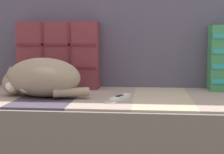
{
  "coord_description": "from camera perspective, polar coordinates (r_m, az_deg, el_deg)",
  "views": [
    {
      "loc": [
        -0.09,
        -1.61,
        0.72
      ],
      "look_at": [
        -0.25,
        0.07,
        0.51
      ],
      "focal_mm": 55.0,
      "sensor_mm": 36.0,
      "label": 1
    }
  ],
  "objects": [
    {
      "name": "sleeping_cat",
      "position": [
        1.74,
        -11.89,
        -0.22
      ],
      "size": [
        0.46,
        0.28,
        0.2
      ],
      "color": "gray",
      "rests_on": "couch"
    },
    {
      "name": "throw_pillow_quilted",
      "position": [
        2.01,
        -8.81,
        3.6
      ],
      "size": [
        0.46,
        0.14,
        0.38
      ],
      "color": "brown",
      "rests_on": "couch"
    },
    {
      "name": "sofa_backrest",
      "position": [
        2.09,
        7.91,
        6.17
      ],
      "size": [
        2.04,
        0.14,
        0.56
      ],
      "color": "#514C60",
      "rests_on": "couch"
    },
    {
      "name": "game_remote_far",
      "position": [
        1.64,
        1.33,
        -3.48
      ],
      "size": [
        0.12,
        0.21,
        0.02
      ],
      "color": "white",
      "rests_on": "couch"
    },
    {
      "name": "couch",
      "position": [
        1.83,
        8.1,
        -9.48
      ],
      "size": [
        2.08,
        0.81,
        0.41
      ],
      "color": "brown",
      "rests_on": "ground_plane"
    }
  ]
}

